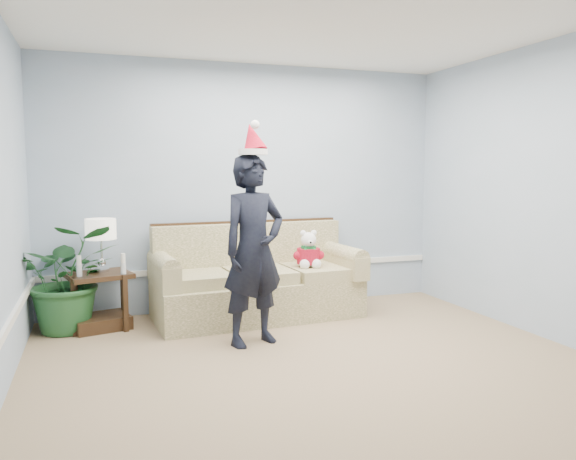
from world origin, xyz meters
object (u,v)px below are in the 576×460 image
(man, at_px, (254,250))
(teddy_bear, at_px, (309,254))
(sofa, at_px, (256,283))
(table_lamp, at_px, (101,231))
(houseplant, at_px, (69,277))
(side_table, at_px, (100,307))

(man, xyz_separation_m, teddy_bear, (0.81, 0.76, -0.18))
(sofa, distance_m, table_lamp, 1.65)
(table_lamp, height_order, houseplant, table_lamp)
(man, bearing_deg, sofa, 54.73)
(sofa, distance_m, teddy_bear, 0.64)
(sofa, height_order, houseplant, houseplant)
(teddy_bear, bearing_deg, side_table, -176.02)
(man, height_order, teddy_bear, man)
(man, relative_size, teddy_bear, 4.20)
(side_table, bearing_deg, table_lamp, 66.46)
(table_lamp, bearing_deg, side_table, -113.54)
(side_table, relative_size, teddy_bear, 1.68)
(houseplant, distance_m, man, 1.86)
(teddy_bear, bearing_deg, sofa, 173.21)
(sofa, bearing_deg, side_table, 175.30)
(sofa, distance_m, man, 1.07)
(table_lamp, distance_m, houseplant, 0.53)
(houseplant, xyz_separation_m, teddy_bear, (2.38, -0.20, 0.14))
(table_lamp, bearing_deg, teddy_bear, -6.98)
(table_lamp, bearing_deg, houseplant, -169.42)
(sofa, distance_m, side_table, 1.57)
(sofa, relative_size, houseplant, 2.08)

